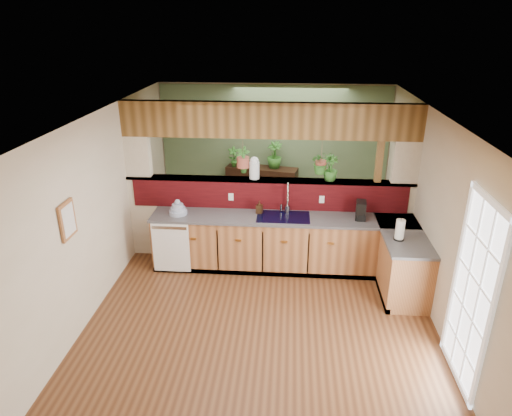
# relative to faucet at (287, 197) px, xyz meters

# --- Properties ---
(ground) EXTENTS (4.60, 7.00, 0.01)m
(ground) POSITION_rel_faucet_xyz_m (-0.30, -1.13, -1.18)
(ground) COLOR #56311A
(ground) RESTS_ON ground
(ceiling) EXTENTS (4.60, 7.00, 0.01)m
(ceiling) POSITION_rel_faucet_xyz_m (-0.30, -1.13, 1.42)
(ceiling) COLOR brown
(ceiling) RESTS_ON ground
(wall_back) EXTENTS (4.60, 0.02, 2.60)m
(wall_back) POSITION_rel_faucet_xyz_m (-0.30, 2.37, 0.12)
(wall_back) COLOR beige
(wall_back) RESTS_ON ground
(wall_left) EXTENTS (0.02, 7.00, 2.60)m
(wall_left) POSITION_rel_faucet_xyz_m (-2.60, -1.13, 0.12)
(wall_left) COLOR beige
(wall_left) RESTS_ON ground
(wall_right) EXTENTS (0.02, 7.00, 2.60)m
(wall_right) POSITION_rel_faucet_xyz_m (2.00, -1.13, 0.12)
(wall_right) COLOR beige
(wall_right) RESTS_ON ground
(pass_through_partition) EXTENTS (4.60, 0.21, 2.60)m
(pass_through_partition) POSITION_rel_faucet_xyz_m (-0.28, 0.22, 0.01)
(pass_through_partition) COLOR beige
(pass_through_partition) RESTS_ON ground
(pass_through_ledge) EXTENTS (4.60, 0.21, 0.04)m
(pass_through_ledge) POSITION_rel_faucet_xyz_m (-0.30, 0.22, 0.19)
(pass_through_ledge) COLOR brown
(pass_through_ledge) RESTS_ON ground
(header_beam) EXTENTS (4.60, 0.15, 0.55)m
(header_beam) POSITION_rel_faucet_xyz_m (-0.30, 0.22, 1.14)
(header_beam) COLOR brown
(header_beam) RESTS_ON ground
(sage_backwall) EXTENTS (4.55, 0.02, 2.55)m
(sage_backwall) POSITION_rel_faucet_xyz_m (-0.30, 2.35, 0.12)
(sage_backwall) COLOR #57704D
(sage_backwall) RESTS_ON ground
(countertop) EXTENTS (4.14, 1.52, 0.90)m
(countertop) POSITION_rel_faucet_xyz_m (0.53, -0.26, -0.73)
(countertop) COLOR brown
(countertop) RESTS_ON ground
(dishwasher) EXTENTS (0.58, 0.03, 0.82)m
(dishwasher) POSITION_rel_faucet_xyz_m (-1.78, -0.46, -0.72)
(dishwasher) COLOR white
(dishwasher) RESTS_ON ground
(navy_sink) EXTENTS (0.82, 0.50, 0.18)m
(navy_sink) POSITION_rel_faucet_xyz_m (-0.05, -0.15, -0.36)
(navy_sink) COLOR black
(navy_sink) RESTS_ON countertop
(french_door) EXTENTS (0.06, 1.02, 2.16)m
(french_door) POSITION_rel_faucet_xyz_m (1.97, -2.43, -0.13)
(french_door) COLOR white
(french_door) RESTS_ON ground
(framed_print) EXTENTS (0.04, 0.35, 0.45)m
(framed_print) POSITION_rel_faucet_xyz_m (-2.58, -1.93, 0.37)
(framed_print) COLOR brown
(framed_print) RESTS_ON wall_left
(faucet) EXTENTS (0.23, 0.23, 0.52)m
(faucet) POSITION_rel_faucet_xyz_m (0.00, 0.00, 0.00)
(faucet) COLOR #B7B7B2
(faucet) RESTS_ON countertop
(dish_stack) EXTENTS (0.28, 0.28, 0.25)m
(dish_stack) POSITION_rel_faucet_xyz_m (-1.71, -0.17, -0.20)
(dish_stack) COLOR #96A2C1
(dish_stack) RESTS_ON countertop
(soap_dispenser) EXTENTS (0.11, 0.11, 0.21)m
(soap_dispenser) POSITION_rel_faucet_xyz_m (-0.43, -0.03, -0.18)
(soap_dispenser) COLOR #3B2615
(soap_dispenser) RESTS_ON countertop
(coffee_maker) EXTENTS (0.15, 0.25, 0.28)m
(coffee_maker) POSITION_rel_faucet_xyz_m (1.13, -0.13, -0.15)
(coffee_maker) COLOR black
(coffee_maker) RESTS_ON countertop
(paper_towel) EXTENTS (0.15, 0.15, 0.32)m
(paper_towel) POSITION_rel_faucet_xyz_m (1.57, -0.81, -0.14)
(paper_towel) COLOR black
(paper_towel) RESTS_ON countertop
(glass_jar) EXTENTS (0.16, 0.16, 0.36)m
(glass_jar) POSITION_rel_faucet_xyz_m (-0.54, 0.22, 0.39)
(glass_jar) COLOR silver
(glass_jar) RESTS_ON pass_through_ledge
(ledge_plant_right) EXTENTS (0.26, 0.26, 0.40)m
(ledge_plant_right) POSITION_rel_faucet_xyz_m (0.66, 0.22, 0.41)
(ledge_plant_right) COLOR #2B6422
(ledge_plant_right) RESTS_ON pass_through_ledge
(hanging_plant_a) EXTENTS (0.25, 0.20, 0.54)m
(hanging_plant_a) POSITION_rel_faucet_xyz_m (-0.71, 0.22, 0.65)
(hanging_plant_a) COLOR brown
(hanging_plant_a) RESTS_ON header_beam
(hanging_plant_b) EXTENTS (0.39, 0.37, 0.48)m
(hanging_plant_b) POSITION_rel_faucet_xyz_m (0.51, 0.22, 0.66)
(hanging_plant_b) COLOR brown
(hanging_plant_b) RESTS_ON header_beam
(shelving_console) EXTENTS (1.48, 0.66, 0.95)m
(shelving_console) POSITION_rel_faucet_xyz_m (-0.54, 2.12, -0.68)
(shelving_console) COLOR black
(shelving_console) RESTS_ON ground
(shelf_plant_a) EXTENTS (0.23, 0.16, 0.41)m
(shelf_plant_a) POSITION_rel_faucet_xyz_m (-1.11, 2.12, 0.00)
(shelf_plant_a) COLOR #2B6422
(shelf_plant_a) RESTS_ON shelving_console
(shelf_plant_b) EXTENTS (0.37, 0.37, 0.53)m
(shelf_plant_b) POSITION_rel_faucet_xyz_m (-0.29, 2.12, 0.06)
(shelf_plant_b) COLOR #2B6422
(shelf_plant_b) RESTS_ON shelving_console
(floor_plant) EXTENTS (0.76, 0.71, 0.69)m
(floor_plant) POSITION_rel_faucet_xyz_m (0.87, 1.51, -0.84)
(floor_plant) COLOR #2B6422
(floor_plant) RESTS_ON ground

